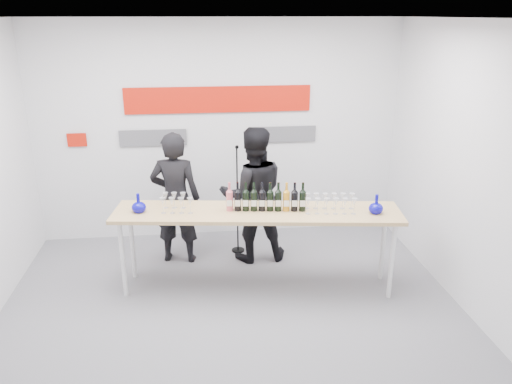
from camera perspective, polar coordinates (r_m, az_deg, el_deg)
ground at (r=5.65m, az=-2.78°, el=-12.82°), size 5.00×5.00×0.00m
back_wall at (r=6.94m, az=-4.23°, el=6.86°), size 5.00×0.04×3.00m
signage at (r=6.84m, az=-4.75°, el=9.29°), size 3.38×0.02×0.79m
tasting_table at (r=5.60m, az=0.12°, el=-2.86°), size 3.26×1.06×0.96m
wine_bottles at (r=5.52m, az=1.16°, el=-0.54°), size 0.89×0.19×0.33m
decanter_left at (r=5.65m, az=-13.29°, el=-1.22°), size 0.16×0.16×0.21m
decanter_right at (r=5.63m, az=13.58°, el=-1.33°), size 0.16×0.16×0.21m
glasses_left at (r=5.61m, az=-9.17°, el=-1.27°), size 0.36×0.26×0.18m
glasses_right at (r=5.59m, az=8.47°, el=-1.31°), size 0.58×0.29×0.18m
presenter_left at (r=6.33m, az=-9.18°, el=-0.74°), size 0.68×0.50×1.70m
presenter_right at (r=6.31m, az=-0.35°, el=-0.33°), size 0.88×0.70×1.75m
mic_stand at (r=6.63m, az=-2.11°, el=-3.23°), size 0.17×0.17×1.48m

